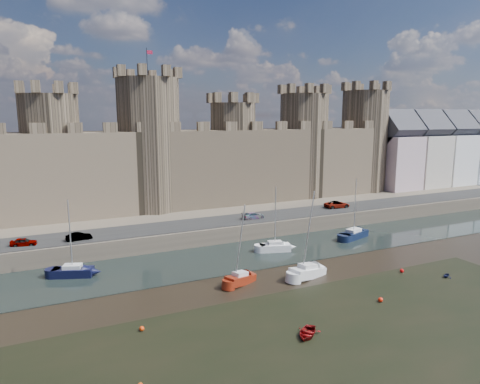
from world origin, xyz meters
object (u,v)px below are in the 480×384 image
(car_2, at_px, (253,216))
(sailboat_3, at_px, (354,234))
(sailboat_5, at_px, (307,271))
(car_3, at_px, (337,205))
(sailboat_1, at_px, (73,271))
(sailboat_4, at_px, (240,278))
(car_0, at_px, (24,242))
(sailboat_2, at_px, (275,246))
(car_1, at_px, (79,237))

(car_2, xyz_separation_m, sailboat_3, (13.21, -9.12, -2.31))
(car_2, bearing_deg, sailboat_5, 167.71)
(sailboat_5, bearing_deg, sailboat_3, 18.28)
(car_3, distance_m, sailboat_5, 29.28)
(car_3, relative_size, sailboat_1, 0.50)
(car_3, height_order, sailboat_4, sailboat_4)
(sailboat_1, distance_m, sailboat_3, 41.51)
(car_0, height_order, car_3, car_3)
(sailboat_2, bearing_deg, car_1, 177.99)
(car_2, xyz_separation_m, sailboat_4, (-10.91, -18.41, -2.36))
(car_3, distance_m, sailboat_4, 34.61)
(car_1, xyz_separation_m, car_2, (26.88, 1.04, 0.01))
(car_0, height_order, sailboat_4, sailboat_4)
(sailboat_5, bearing_deg, car_0, 132.24)
(sailboat_1, height_order, sailboat_2, sailboat_1)
(car_2, bearing_deg, sailboat_1, 101.15)
(sailboat_3, bearing_deg, sailboat_5, -163.97)
(car_3, bearing_deg, sailboat_1, 104.57)
(car_0, distance_m, sailboat_1, 9.30)
(sailboat_2, relative_size, sailboat_4, 1.00)
(sailboat_1, bearing_deg, car_3, 31.39)
(car_3, height_order, sailboat_2, sailboat_2)
(sailboat_4, bearing_deg, car_0, 117.96)
(car_1, bearing_deg, car_3, -93.30)
(sailboat_4, bearing_deg, sailboat_2, 18.43)
(car_3, xyz_separation_m, sailboat_5, (-20.33, -20.93, -2.40))
(car_0, height_order, sailboat_5, sailboat_5)
(sailboat_5, bearing_deg, car_1, 126.19)
(car_3, height_order, sailboat_1, sailboat_1)
(car_1, bearing_deg, car_0, 80.88)
(car_0, relative_size, car_2, 0.83)
(car_0, xyz_separation_m, sailboat_2, (32.18, -9.05, -2.28))
(car_3, bearing_deg, sailboat_2, 122.94)
(car_1, height_order, sailboat_1, sailboat_1)
(car_2, xyz_separation_m, sailboat_2, (-1.42, -9.72, -2.29))
(car_2, distance_m, sailboat_2, 10.09)
(sailboat_4, height_order, sailboat_5, sailboat_5)
(sailboat_1, height_order, sailboat_5, sailboat_5)
(car_0, xyz_separation_m, sailboat_5, (30.90, -19.24, -2.29))
(car_0, bearing_deg, sailboat_4, -115.86)
(sailboat_2, distance_m, sailboat_5, 10.26)
(car_2, xyz_separation_m, sailboat_5, (-2.70, -19.91, -2.30))
(sailboat_2, bearing_deg, sailboat_1, -166.95)
(car_2, distance_m, sailboat_4, 21.52)
(car_0, bearing_deg, sailboat_2, -93.56)
(car_0, bearing_deg, car_1, -81.01)
(car_0, bearing_deg, car_3, -75.95)
(sailboat_3, bearing_deg, sailboat_2, 164.26)
(car_3, xyz_separation_m, sailboat_4, (-28.54, -19.43, -2.45))
(car_2, bearing_deg, sailboat_3, -129.18)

